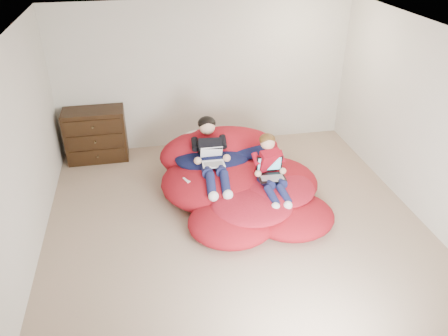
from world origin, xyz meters
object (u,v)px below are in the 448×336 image
laptop_white (213,159)px  younger_boy (271,166)px  laptop_black (271,172)px  dresser (96,135)px  older_boy (211,152)px  beanbag_pile (239,181)px

laptop_white → younger_boy: bearing=-26.7°
younger_boy → laptop_black: size_ratio=2.50×
younger_boy → dresser: bearing=142.3°
older_boy → laptop_black: size_ratio=3.41×
older_boy → laptop_black: older_boy is taller
beanbag_pile → laptop_black: 0.57m
laptop_white → laptop_black: 0.84m
dresser → younger_boy: 3.10m
younger_boy → laptop_white: 0.83m
beanbag_pile → older_boy: (-0.38, 0.20, 0.41)m
younger_boy → laptop_white: bearing=153.3°
beanbag_pile → younger_boy: size_ratio=2.51×
older_boy → laptop_black: (0.74, -0.52, -0.11)m
dresser → laptop_white: dresser is taller
beanbag_pile → younger_boy: bearing=-39.4°
older_boy → laptop_black: bearing=-35.0°
beanbag_pile → laptop_white: 0.53m
dresser → younger_boy: bearing=-37.7°
older_boy → laptop_white: 0.13m
older_boy → younger_boy: older_boy is taller
dresser → laptop_white: bearing=-41.7°
beanbag_pile → laptop_black: beanbag_pile is taller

